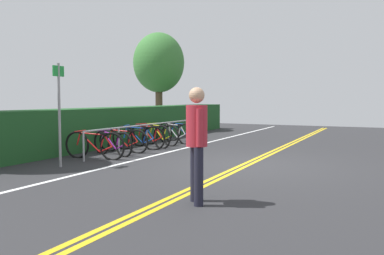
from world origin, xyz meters
TOP-DOWN VIEW (x-y plane):
  - ground_plane at (0.00, 0.00)m, footprint 29.77×13.76m
  - centre_line_yellow_inner at (0.00, -0.08)m, footprint 26.80×0.10m
  - centre_line_yellow_outer at (0.00, 0.08)m, footprint 26.80×0.10m
  - bike_lane_stripe_white at (0.00, 2.77)m, footprint 26.80×0.12m
  - bike_rack at (1.65, 3.83)m, footprint 6.01×0.05m
  - bicycle_0 at (-0.86, 3.87)m, footprint 0.46×1.82m
  - bicycle_1 at (-0.08, 3.87)m, footprint 0.58×1.64m
  - bicycle_2 at (0.55, 3.96)m, footprint 0.46×1.71m
  - bicycle_3 at (1.30, 3.91)m, footprint 0.57×1.68m
  - bicycle_4 at (1.98, 3.91)m, footprint 0.57×1.77m
  - bicycle_5 at (2.64, 3.92)m, footprint 0.61×1.69m
  - bicycle_6 at (3.35, 3.73)m, footprint 0.63×1.68m
  - bicycle_7 at (4.21, 3.79)m, footprint 0.66×1.61m
  - pedestrian at (-3.81, -0.46)m, footprint 0.41×0.33m
  - sign_post_near at (-2.22, 3.76)m, footprint 0.36×0.06m
  - hedge_backdrop at (3.15, 5.53)m, footprint 14.96×1.16m
  - tree_mid at (8.11, 7.16)m, footprint 2.49×2.49m

SIDE VIEW (x-z plane):
  - ground_plane at x=0.00m, z-range -0.05..0.00m
  - centre_line_yellow_inner at x=0.00m, z-range 0.00..0.00m
  - centre_line_yellow_outer at x=0.00m, z-range 0.00..0.00m
  - bike_lane_stripe_white at x=0.00m, z-range 0.00..0.00m
  - bicycle_1 at x=-0.08m, z-range -0.02..0.70m
  - bicycle_7 at x=4.21m, z-range -0.02..0.71m
  - bicycle_2 at x=0.55m, z-range -0.02..0.71m
  - bicycle_5 at x=2.64m, z-range -0.02..0.74m
  - bicycle_6 at x=3.35m, z-range -0.02..0.74m
  - bicycle_0 at x=-0.86m, z-range -0.02..0.74m
  - bicycle_4 at x=1.98m, z-range -0.02..0.76m
  - bicycle_3 at x=1.30m, z-range -0.02..0.76m
  - bike_rack at x=1.65m, z-range 0.20..0.97m
  - hedge_backdrop at x=3.15m, z-range 0.00..1.27m
  - pedestrian at x=-3.81m, z-range 0.14..1.89m
  - sign_post_near at x=-2.22m, z-range 0.23..2.62m
  - tree_mid at x=8.11m, z-range 0.90..5.68m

